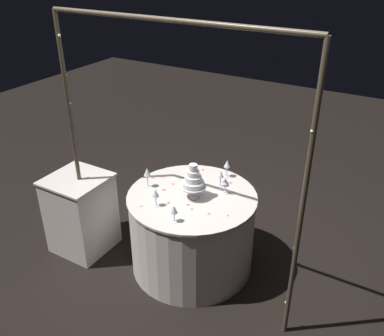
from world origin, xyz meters
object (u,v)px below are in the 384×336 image
wine_glass_0 (227,164)px  cake_knife (195,176)px  decorative_arch (171,131)px  main_table (192,231)px  wine_glass_5 (147,173)px  tiered_cake (193,181)px  wine_glass_4 (221,175)px  wine_glass_3 (225,182)px  side_table (81,213)px  wine_glass_1 (156,194)px  wine_glass_2 (174,210)px

wine_glass_0 → cake_knife: wine_glass_0 is taller
decorative_arch → main_table: (0.00, -0.30, -1.09)m
main_table → wine_glass_5: bearing=9.3°
wine_glass_5 → cake_knife: size_ratio=0.77×
tiered_cake → decorative_arch: bearing=86.0°
wine_glass_0 → wine_glass_5: bearing=44.7°
main_table → wine_glass_0: (-0.11, -0.45, 0.51)m
wine_glass_4 → wine_glass_3: bearing=135.4°
main_table → wine_glass_4: 0.57m
side_table → wine_glass_4: wine_glass_4 is taller
tiered_cake → wine_glass_4: size_ratio=2.07×
wine_glass_1 → wine_glass_2: bearing=155.7°
wine_glass_0 → wine_glass_1: size_ratio=1.07×
wine_glass_1 → wine_glass_3: (-0.40, -0.47, -0.00)m
decorative_arch → wine_glass_2: (-0.07, 0.10, -0.61)m
wine_glass_4 → cake_knife: size_ratio=0.63×
wine_glass_2 → wine_glass_3: 0.60m
tiered_cake → cake_knife: tiered_cake is taller
wine_glass_4 → main_table: bearing=63.1°
side_table → tiered_cake: tiered_cake is taller
wine_glass_2 → wine_glass_0: bearing=-92.3°
wine_glass_1 → wine_glass_5: bearing=-42.1°
tiered_cake → wine_glass_5: 0.44m
tiered_cake → wine_glass_5: (0.44, 0.05, -0.02)m
wine_glass_3 → cake_knife: wine_glass_3 is taller
wine_glass_3 → wine_glass_5: wine_glass_5 is taller
decorative_arch → wine_glass_2: decorative_arch is taller
wine_glass_0 → wine_glass_1: wine_glass_0 is taller
decorative_arch → wine_glass_0: size_ratio=13.23×
wine_glass_4 → wine_glass_2: bearing=84.8°
main_table → wine_glass_4: wine_glass_4 is taller
wine_glass_2 → wine_glass_3: same height
wine_glass_0 → wine_glass_5: (0.53, 0.52, 0.01)m
wine_glass_0 → wine_glass_2: bearing=87.7°
main_table → wine_glass_2: size_ratio=7.68×
wine_glass_0 → wine_glass_2: size_ratio=1.16×
side_table → wine_glass_5: wine_glass_5 is taller
wine_glass_3 → wine_glass_0: bearing=-66.6°
side_table → tiered_cake: (-1.08, -0.29, 0.53)m
wine_glass_1 → decorative_arch: bearing=174.5°
tiered_cake → cake_knife: size_ratio=1.30×
decorative_arch → wine_glass_3: size_ratio=15.35×
wine_glass_2 → cake_knife: wine_glass_2 is taller
wine_glass_3 → wine_glass_4: 0.13m
decorative_arch → wine_glass_4: decorative_arch is taller
wine_glass_1 → wine_glass_5: size_ratio=0.87×
wine_glass_1 → side_table: bearing=1.4°
decorative_arch → wine_glass_5: size_ratio=12.22×
decorative_arch → wine_glass_1: bearing=-5.5°
main_table → cake_knife: bearing=-63.9°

